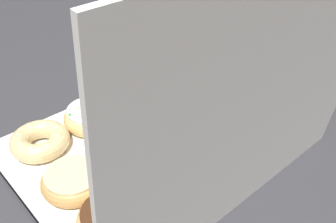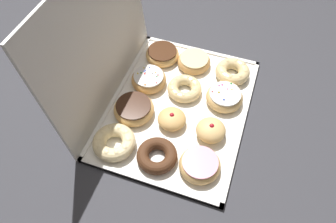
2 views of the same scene
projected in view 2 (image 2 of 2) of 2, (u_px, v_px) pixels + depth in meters
The scene contains 15 objects.
ground_plane at pixel (178, 109), 0.99m from camera, with size 3.00×3.00×0.00m, color #333338.
donut_box at pixel (178, 108), 0.99m from camera, with size 0.53×0.41×0.01m.
box_lid_open at pixel (100, 41), 0.87m from camera, with size 0.53×0.42×0.01m, color white.
pink_frosted_donut_0 at pixel (200, 165), 0.85m from camera, with size 0.11×0.11×0.04m.
jelly_filled_donut_1 at pixel (211, 130), 0.90m from camera, with size 0.08×0.08×0.05m.
sprinkle_donut_2 at pixel (224, 97), 0.98m from camera, with size 0.11×0.11×0.04m.
cruller_donut_3 at pixel (233, 71), 1.04m from camera, with size 0.11×0.11×0.04m.
chocolate_cake_ring_donut_4 at pixel (155, 155), 0.86m from camera, with size 0.11×0.11×0.03m.
jelly_filled_donut_5 at pixel (172, 119), 0.93m from camera, with size 0.08×0.08×0.05m.
cruller_donut_6 at pixel (184, 88), 1.00m from camera, with size 0.11×0.11×0.04m.
glazed_ring_donut_7 at pixel (194, 61), 1.07m from camera, with size 0.11×0.11×0.03m.
cruller_donut_8 at pixel (114, 142), 0.88m from camera, with size 0.12×0.12×0.04m.
chocolate_frosted_donut_9 at pixel (134, 109), 0.95m from camera, with size 0.12×0.12×0.04m.
sprinkle_donut_10 at pixel (149, 79), 1.02m from camera, with size 0.11×0.11×0.04m.
chocolate_frosted_donut_11 at pixel (162, 54), 1.09m from camera, with size 0.11×0.11×0.04m.
Camera 2 is at (-0.57, -0.16, 0.80)m, focal length 34.17 mm.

